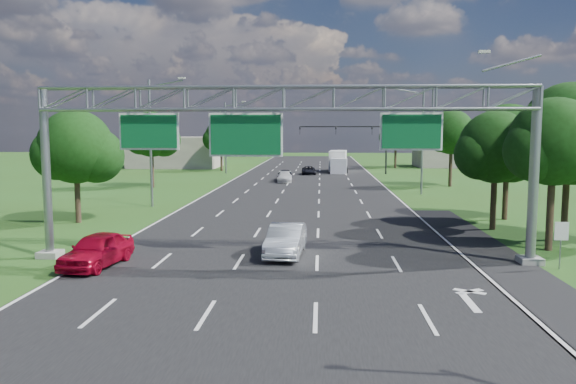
# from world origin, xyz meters

# --- Properties ---
(ground) EXTENTS (220.00, 220.00, 0.00)m
(ground) POSITION_xyz_m (0.00, 30.00, 0.00)
(ground) COLOR #294916
(ground) RESTS_ON ground
(road) EXTENTS (18.00, 180.00, 0.02)m
(road) POSITION_xyz_m (0.00, 30.00, 0.00)
(road) COLOR black
(road) RESTS_ON ground
(road_flare) EXTENTS (3.00, 30.00, 0.02)m
(road_flare) POSITION_xyz_m (10.20, 14.00, 0.00)
(road_flare) COLOR black
(road_flare) RESTS_ON ground
(sign_gantry) EXTENTS (23.50, 1.00, 9.56)m
(sign_gantry) POSITION_xyz_m (0.33, 12.00, 6.89)
(sign_gantry) COLOR gray
(sign_gantry) RESTS_ON ground
(regulatory_sign) EXTENTS (0.60, 0.08, 2.10)m
(regulatory_sign) POSITION_xyz_m (12.40, 10.98, 1.51)
(regulatory_sign) COLOR gray
(regulatory_sign) RESTS_ON ground
(traffic_signal) EXTENTS (12.21, 0.24, 7.00)m
(traffic_signal) POSITION_xyz_m (7.48, 65.00, 5.17)
(traffic_signal) COLOR black
(traffic_signal) RESTS_ON ground
(streetlight_l_near) EXTENTS (2.97, 0.22, 10.16)m
(streetlight_l_near) POSITION_xyz_m (-11.30, 30.00, 5.58)
(streetlight_l_near) COLOR gray
(streetlight_l_near) RESTS_ON ground
(streetlight_l_far) EXTENTS (2.97, 0.22, 10.16)m
(streetlight_l_far) POSITION_xyz_m (-11.30, 65.00, 5.58)
(streetlight_l_far) COLOR gray
(streetlight_l_far) RESTS_ON ground
(streetlight_r_mid) EXTENTS (2.97, 0.22, 10.16)m
(streetlight_r_mid) POSITION_xyz_m (11.30, 40.00, 5.58)
(streetlight_r_mid) COLOR gray
(streetlight_r_mid) RESTS_ON ground
(tree_cluster_right) EXTENTS (9.91, 14.60, 8.68)m
(tree_cluster_right) POSITION_xyz_m (14.80, 19.19, 5.31)
(tree_cluster_right) COLOR #2D2116
(tree_cluster_right) RESTS_ON ground
(tree_verge_la) EXTENTS (5.76, 4.80, 7.40)m
(tree_verge_la) POSITION_xyz_m (-13.92, 22.04, 4.76)
(tree_verge_la) COLOR #2D2116
(tree_verge_la) RESTS_ON ground
(tree_verge_lb) EXTENTS (5.76, 4.80, 8.06)m
(tree_verge_lb) POSITION_xyz_m (-15.92, 45.04, 5.41)
(tree_verge_lb) COLOR #2D2116
(tree_verge_lb) RESTS_ON ground
(tree_verge_lc) EXTENTS (5.76, 4.80, 7.62)m
(tree_verge_lc) POSITION_xyz_m (-12.92, 70.04, 4.98)
(tree_verge_lc) COLOR #2D2116
(tree_verge_lc) RESTS_ON ground
(tree_verge_rd) EXTENTS (5.76, 4.80, 8.28)m
(tree_verge_rd) POSITION_xyz_m (16.08, 48.04, 5.63)
(tree_verge_rd) COLOR #2D2116
(tree_verge_rd) RESTS_ON ground
(tree_verge_re) EXTENTS (5.76, 4.80, 7.84)m
(tree_verge_re) POSITION_xyz_m (14.08, 78.04, 5.20)
(tree_verge_re) COLOR #2D2116
(tree_verge_re) RESTS_ON ground
(building_left) EXTENTS (14.00, 10.00, 5.00)m
(building_left) POSITION_xyz_m (-22.00, 78.00, 2.50)
(building_left) COLOR gray
(building_left) RESTS_ON ground
(building_right) EXTENTS (12.00, 9.00, 4.00)m
(building_right) POSITION_xyz_m (24.00, 82.00, 2.00)
(building_right) COLOR gray
(building_right) RESTS_ON ground
(red_coupe) EXTENTS (2.35, 4.64, 1.51)m
(red_coupe) POSITION_xyz_m (-8.00, 10.31, 0.76)
(red_coupe) COLOR #AB0723
(red_coupe) RESTS_ON ground
(silver_sedan) EXTENTS (1.91, 4.68, 1.51)m
(silver_sedan) POSITION_xyz_m (0.26, 13.05, 0.75)
(silver_sedan) COLOR silver
(silver_sedan) RESTS_ON ground
(car_queue_a) EXTENTS (1.91, 4.26, 1.21)m
(car_queue_a) POSITION_xyz_m (-2.31, 51.96, 0.61)
(car_queue_a) COLOR silver
(car_queue_a) RESTS_ON ground
(car_queue_b) EXTENTS (2.07, 4.18, 1.14)m
(car_queue_b) POSITION_xyz_m (0.26, 63.80, 0.57)
(car_queue_b) COLOR black
(car_queue_b) RESTS_ON ground
(car_queue_c) EXTENTS (1.74, 3.91, 1.31)m
(car_queue_c) POSITION_xyz_m (-2.50, 54.85, 0.65)
(car_queue_c) COLOR black
(car_queue_c) RESTS_ON ground
(box_truck) EXTENTS (2.80, 8.31, 3.09)m
(box_truck) POSITION_xyz_m (4.47, 68.70, 1.48)
(box_truck) COLOR white
(box_truck) RESTS_ON ground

